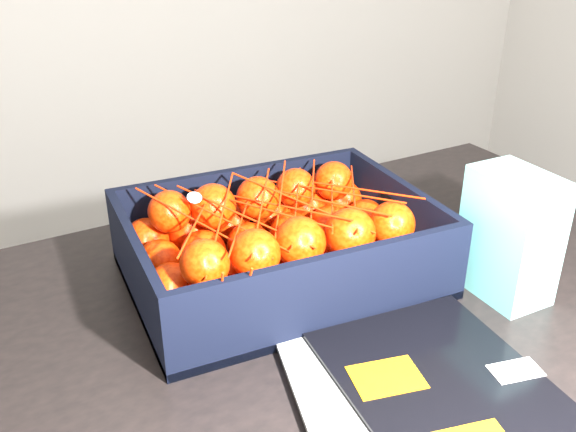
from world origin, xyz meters
name	(u,v)px	position (x,y,z in m)	size (l,w,h in m)	color
table	(340,376)	(-0.05, 0.04, 0.65)	(1.26, 0.90, 0.75)	black
magazine_stack	(419,401)	(-0.06, -0.14, 0.76)	(0.31, 0.34, 0.02)	beige
produce_crate	(279,256)	(-0.09, 0.16, 0.78)	(0.40, 0.30, 0.11)	brown
clementine_heap	(280,241)	(-0.09, 0.16, 0.81)	(0.38, 0.29, 0.12)	#F02C05
mesh_net	(276,210)	(-0.09, 0.15, 0.86)	(0.33, 0.27, 0.09)	red
retail_carton	(510,235)	(0.17, 0.00, 0.84)	(0.08, 0.11, 0.17)	silver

